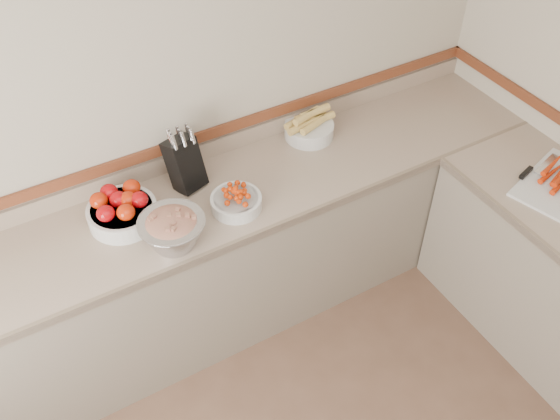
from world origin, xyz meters
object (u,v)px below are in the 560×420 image
knife_block (184,162)px  rhubarb_bowl (172,230)px  corn_bowl (309,127)px  cherry_tomato_bowl (236,201)px  tomato_bowl (122,210)px

knife_block → rhubarb_bowl: bearing=-122.1°
knife_block → corn_bowl: 0.76m
cherry_tomato_bowl → rhubarb_bowl: size_ratio=0.82×
rhubarb_bowl → cherry_tomato_bowl: bearing=11.3°
tomato_bowl → cherry_tomato_bowl: 0.55m
knife_block → rhubarb_bowl: 0.42m
knife_block → tomato_bowl: knife_block is taller
tomato_bowl → cherry_tomato_bowl: bearing=-20.5°
tomato_bowl → corn_bowl: 1.14m
knife_block → rhubarb_bowl: knife_block is taller
tomato_bowl → corn_bowl: (1.13, 0.12, -0.01)m
tomato_bowl → cherry_tomato_bowl: tomato_bowl is taller
corn_bowl → rhubarb_bowl: size_ratio=0.98×
knife_block → tomato_bowl: 0.39m
cherry_tomato_bowl → tomato_bowl: bearing=159.5°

